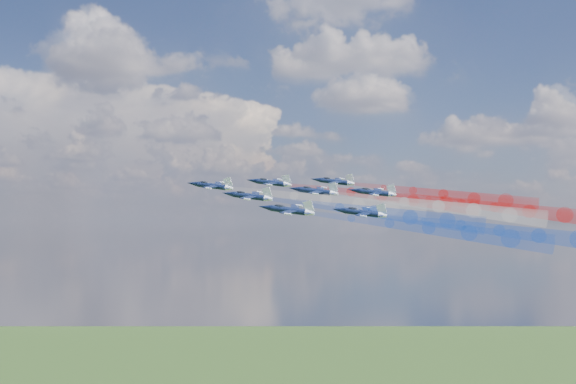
{
  "coord_description": "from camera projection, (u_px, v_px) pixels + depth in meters",
  "views": [
    {
      "loc": [
        -31.33,
        -177.14,
        157.57
      ],
      "look_at": [
        -22.29,
        -13.72,
        164.59
      ],
      "focal_mm": 41.83,
      "sensor_mm": 36.0,
      "label": 1
    }
  ],
  "objects": [
    {
      "name": "trail_outer_left",
      "position": [
        429.0,
        228.0,
        135.71
      ],
      "size": [
        46.84,
        18.73,
        11.07
      ],
      "primitive_type": null,
      "rotation": [
        0.13,
        -0.2,
        1.25
      ],
      "color": "blue"
    },
    {
      "name": "jet_rear_right",
      "position": [
        374.0,
        193.0,
        169.29
      ],
      "size": [
        15.38,
        13.87,
        6.95
      ],
      "primitive_type": null,
      "rotation": [
        0.13,
        -0.2,
        1.25
      ],
      "color": "black"
    },
    {
      "name": "jet_inner_right",
      "position": [
        271.0,
        183.0,
        177.11
      ],
      "size": [
        15.38,
        13.87,
        6.95
      ],
      "primitive_type": null,
      "rotation": [
        0.13,
        -0.2,
        1.25
      ],
      "color": "black"
    },
    {
      "name": "jet_inner_left",
      "position": [
        249.0,
        196.0,
        156.55
      ],
      "size": [
        15.38,
        13.87,
        6.95
      ],
      "primitive_type": null,
      "rotation": [
        0.13,
        -0.2,
        1.25
      ],
      "color": "black"
    },
    {
      "name": "trail_inner_right",
      "position": [
        382.0,
        196.0,
        169.97
      ],
      "size": [
        46.84,
        18.73,
        11.07
      ],
      "primitive_type": null,
      "rotation": [
        0.13,
        -0.2,
        1.25
      ],
      "color": "red"
    },
    {
      "name": "trail_rear_right",
      "position": [
        495.0,
        207.0,
        162.15
      ],
      "size": [
        46.84,
        18.73,
        11.07
      ],
      "primitive_type": null,
      "rotation": [
        0.13,
        -0.2,
        1.25
      ],
      "color": "red"
    },
    {
      "name": "jet_outer_right",
      "position": [
        334.0,
        182.0,
        184.62
      ],
      "size": [
        15.38,
        13.87,
        6.95
      ],
      "primitive_type": null,
      "rotation": [
        0.13,
        -0.2,
        1.25
      ],
      "color": "black"
    },
    {
      "name": "trail_rear_left",
      "position": [
        499.0,
        230.0,
        141.94
      ],
      "size": [
        46.84,
        18.73,
        11.07
      ],
      "primitive_type": null,
      "rotation": [
        0.13,
        -0.2,
        1.25
      ],
      "color": "blue"
    },
    {
      "name": "trail_inner_left",
      "position": [
        375.0,
        212.0,
        149.42
      ],
      "size": [
        46.84,
        18.73,
        11.07
      ],
      "primitive_type": null,
      "rotation": [
        0.13,
        -0.2,
        1.25
      ],
      "color": "blue"
    },
    {
      "name": "trail_lead",
      "position": [
        326.0,
        200.0,
        161.73
      ],
      "size": [
        46.84,
        18.73,
        11.07
      ],
      "primitive_type": null,
      "rotation": [
        0.13,
        -0.2,
        1.25
      ],
      "color": "white"
    },
    {
      "name": "jet_center_third",
      "position": [
        315.0,
        191.0,
        163.06
      ],
      "size": [
        15.38,
        13.87,
        6.95
      ],
      "primitive_type": null,
      "rotation": [
        0.13,
        -0.2,
        1.25
      ],
      "color": "black"
    },
    {
      "name": "jet_lead",
      "position": [
        212.0,
        186.0,
        168.87
      ],
      "size": [
        15.38,
        13.87,
        6.95
      ],
      "primitive_type": null,
      "rotation": [
        0.13,
        -0.2,
        1.25
      ],
      "color": "black"
    },
    {
      "name": "jet_rear_left",
      "position": [
        362.0,
        213.0,
        149.07
      ],
      "size": [
        15.38,
        13.87,
        6.95
      ],
      "primitive_type": null,
      "rotation": [
        0.13,
        -0.2,
        1.25
      ],
      "color": "black"
    },
    {
      "name": "jet_outer_left",
      "position": [
        289.0,
        210.0,
        142.84
      ],
      "size": [
        15.38,
        13.87,
        6.95
      ],
      "primitive_type": null,
      "rotation": [
        0.13,
        -0.2,
        1.25
      ],
      "color": "black"
    },
    {
      "name": "trail_center_third",
      "position": [
        439.0,
        206.0,
        155.93
      ],
      "size": [
        46.84,
        18.73,
        11.07
      ],
      "primitive_type": null,
      "rotation": [
        0.13,
        -0.2,
        1.25
      ],
      "color": "white"
    },
    {
      "name": "trail_outer_right",
      "position": [
        443.0,
        194.0,
        177.48
      ],
      "size": [
        46.84,
        18.73,
        11.07
      ],
      "primitive_type": null,
      "rotation": [
        0.13,
        -0.2,
        1.25
      ],
      "color": "red"
    }
  ]
}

